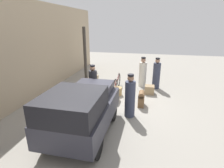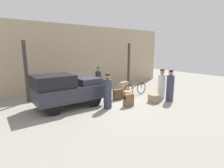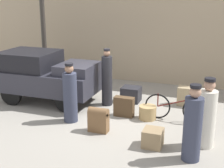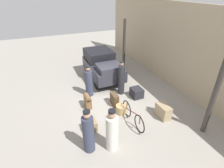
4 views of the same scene
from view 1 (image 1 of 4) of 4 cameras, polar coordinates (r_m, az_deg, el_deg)
ground_plane at (r=7.79m, az=1.12°, el=-7.20°), size 30.00×30.00×0.00m
station_building_facade at (r=8.84m, az=-26.00°, el=9.38°), size 16.00×0.15×4.50m
canopy_pillar_right at (r=11.42m, az=-8.81°, el=9.73°), size 0.19×0.19×3.30m
truck at (r=5.57m, az=-9.79°, el=-8.01°), size 3.25×1.71×1.67m
bicycle at (r=9.62m, az=1.68°, el=0.45°), size 1.83×0.04×0.80m
wicker_basket at (r=8.92m, az=1.63°, el=-2.33°), size 0.50×0.50×0.40m
porter_carrying_trunk at (r=10.21m, az=9.98°, el=3.51°), size 0.42×0.42×1.69m
conductor_in_dark_uniform at (r=6.71m, az=5.90°, el=-4.45°), size 0.40×0.40×1.70m
porter_standing_middle at (r=7.46m, az=-6.12°, el=-1.28°), size 0.34×0.34×1.86m
porter_lifting_near_truck at (r=9.97m, az=14.31°, el=2.95°), size 0.40×0.40×1.73m
suitcase_small_leather at (r=8.44m, az=-8.42°, el=-3.41°), size 0.62×0.55×0.50m
trunk_barrel_dark at (r=7.78m, az=9.55°, el=-4.61°), size 0.53×0.26×0.67m
trunk_umber_medium at (r=9.26m, az=12.13°, el=-1.83°), size 0.46×0.48×0.43m
suitcase_tan_flat at (r=10.17m, az=-6.03°, el=0.92°), size 0.71×0.40×0.61m
trunk_large_brown at (r=8.23m, az=0.86°, el=-3.46°), size 0.59×0.25×0.59m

